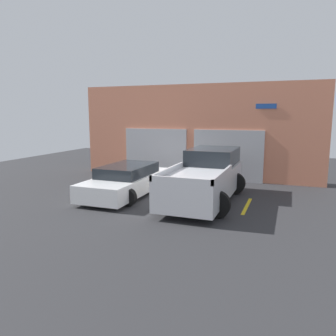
{
  "coord_description": "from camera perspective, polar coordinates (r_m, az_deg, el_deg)",
  "views": [
    {
      "loc": [
        4.48,
        -12.61,
        3.19
      ],
      "look_at": [
        0.0,
        -0.7,
        1.1
      ],
      "focal_mm": 35.0,
      "sensor_mm": 36.0,
      "label": 1
    }
  ],
  "objects": [
    {
      "name": "ground_plane",
      "position": [
        13.76,
        1.03,
        -4.08
      ],
      "size": [
        28.0,
        28.0,
        0.0
      ],
      "primitive_type": "plane",
      "color": "#2D2D30"
    },
    {
      "name": "parking_stripe_centre",
      "position": [
        11.92,
        13.57,
        -6.44
      ],
      "size": [
        0.12,
        2.2,
        0.01
      ],
      "primitive_type": "cube",
      "color": "gold",
      "rests_on": "ground"
    },
    {
      "name": "parking_stripe_left",
      "position": [
        12.66,
        -0.8,
        -5.24
      ],
      "size": [
        0.12,
        2.2,
        0.01
      ],
      "primitive_type": "cube",
      "color": "gold",
      "rests_on": "ground"
    },
    {
      "name": "sedan_white",
      "position": [
        13.2,
        -7.16,
        -2.17
      ],
      "size": [
        2.26,
        4.78,
        1.19
      ],
      "color": "white",
      "rests_on": "ground"
    },
    {
      "name": "pickup_truck",
      "position": [
        12.26,
        6.55,
        -1.62
      ],
      "size": [
        2.58,
        5.4,
        1.84
      ],
      "color": "silver",
      "rests_on": "ground"
    },
    {
      "name": "shophouse_building",
      "position": [
        16.54,
        4.88,
        6.15
      ],
      "size": [
        12.16,
        0.68,
        4.65
      ],
      "color": "#D17A5B",
      "rests_on": "ground"
    },
    {
      "name": "parking_stripe_far_left",
      "position": [
        14.09,
        -12.86,
        -3.98
      ],
      "size": [
        0.12,
        2.2,
        0.01
      ],
      "primitive_type": "cube",
      "color": "gold",
      "rests_on": "ground"
    }
  ]
}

